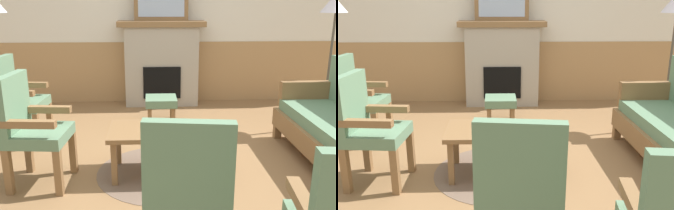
% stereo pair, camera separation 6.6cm
% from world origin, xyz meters
% --- Properties ---
extents(ground_plane, '(14.00, 14.00, 0.00)m').
position_xyz_m(ground_plane, '(0.00, 0.00, 0.00)').
color(ground_plane, olive).
extents(wall_back, '(7.20, 0.14, 2.70)m').
position_xyz_m(wall_back, '(0.00, 2.60, 1.31)').
color(wall_back, silver).
rests_on(wall_back, ground_plane).
extents(fireplace, '(1.30, 0.44, 1.28)m').
position_xyz_m(fireplace, '(0.00, 2.35, 0.65)').
color(fireplace, '#A39989').
rests_on(fireplace, ground_plane).
extents(framed_picture, '(0.80, 0.04, 0.56)m').
position_xyz_m(framed_picture, '(0.00, 2.35, 1.56)').
color(framed_picture, brown).
rests_on(framed_picture, fireplace).
extents(coffee_table, '(0.96, 0.56, 0.44)m').
position_xyz_m(coffee_table, '(-0.08, -0.04, 0.39)').
color(coffee_table, brown).
rests_on(coffee_table, ground_plane).
extents(round_rug, '(1.22, 1.22, 0.01)m').
position_xyz_m(round_rug, '(-0.08, -0.04, 0.00)').
color(round_rug, brown).
rests_on(round_rug, ground_plane).
extents(book_on_table, '(0.21, 0.14, 0.03)m').
position_xyz_m(book_on_table, '(0.12, -0.10, 0.46)').
color(book_on_table, navy).
rests_on(book_on_table, coffee_table).
extents(footstool, '(0.40, 0.40, 0.36)m').
position_xyz_m(footstool, '(-0.04, 1.38, 0.28)').
color(footstool, brown).
rests_on(footstool, ground_plane).
extents(armchair_near_fireplace, '(0.52, 0.52, 0.98)m').
position_xyz_m(armchair_near_fireplace, '(-1.69, 0.85, 0.54)').
color(armchair_near_fireplace, brown).
rests_on(armchair_near_fireplace, ground_plane).
extents(armchair_by_window_left, '(0.52, 0.52, 0.98)m').
position_xyz_m(armchair_by_window_left, '(-1.20, -0.18, 0.54)').
color(armchair_by_window_left, brown).
rests_on(armchair_by_window_left, ground_plane).
extents(armchair_front_left, '(0.54, 0.54, 0.98)m').
position_xyz_m(armchair_front_left, '(0.03, -1.32, 0.54)').
color(armchair_front_left, brown).
rests_on(armchair_front_left, ground_plane).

